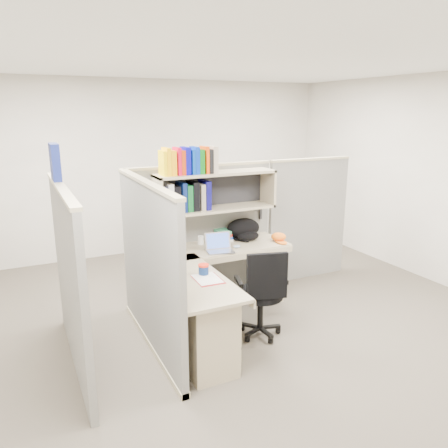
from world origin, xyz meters
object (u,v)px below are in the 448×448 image
desk (211,307)px  backpack (246,229)px  laptop (220,243)px  snack_canister (204,269)px  task_chair (261,307)px

desk → backpack: bearing=47.5°
desk → laptop: size_ratio=6.12×
desk → snack_canister: bearing=99.3°
snack_canister → backpack: bearing=43.3°
laptop → backpack: backpack is taller
desk → backpack: backpack is taller
snack_canister → task_chair: bearing=-12.2°
laptop → task_chair: size_ratio=0.30×
snack_canister → task_chair: size_ratio=0.11×
laptop → snack_canister: laptop is taller
desk → snack_canister: size_ratio=17.22×
desk → snack_canister: snack_canister is taller
snack_canister → task_chair: (0.57, -0.12, -0.45)m
backpack → task_chair: backpack is taller
laptop → snack_canister: bearing=-118.6°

